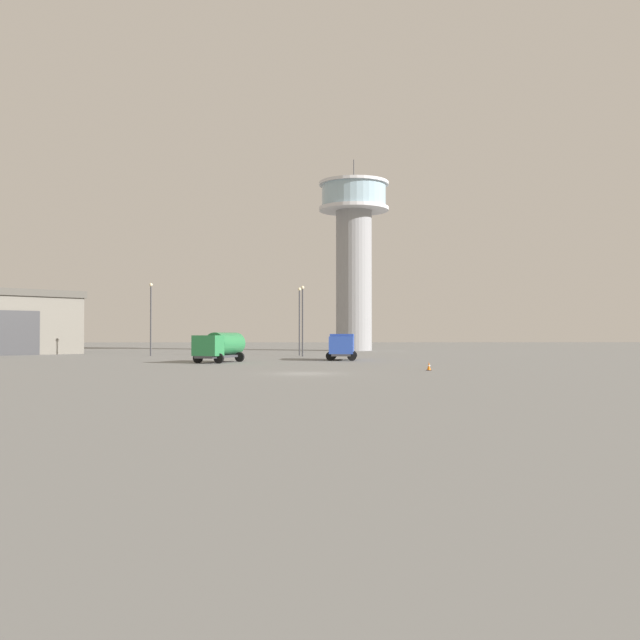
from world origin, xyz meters
TOP-DOWN VIEW (x-y plane):
  - ground_plane at (0.00, 0.00)m, footprint 400.00×400.00m
  - control_tower at (9.94, 72.32)m, footprint 12.13×12.13m
  - truck_box_blue at (4.58, 26.99)m, footprint 3.74×6.28m
  - truck_fuel_tanker_green at (-8.20, 21.00)m, footprint 4.90×7.41m
  - light_post_east at (0.11, 43.97)m, footprint 0.44×0.44m
  - light_post_north at (-19.54, 43.59)m, footprint 0.44×0.44m
  - light_post_centre at (0.46, 40.07)m, footprint 0.44×0.44m
  - traffic_cone_near_left at (9.80, 4.02)m, footprint 0.36×0.36m

SIDE VIEW (x-z plane):
  - ground_plane at x=0.00m, z-range 0.00..0.00m
  - traffic_cone_near_left at x=9.80m, z-range 0.00..0.66m
  - truck_box_blue at x=4.58m, z-range 0.19..3.08m
  - truck_fuel_tanker_green at x=-8.20m, z-range 0.19..3.23m
  - light_post_centre at x=0.46m, z-range 0.84..9.91m
  - light_post_east at x=0.11m, z-range 0.84..9.95m
  - light_post_north at x=-19.54m, z-range 0.85..10.47m
  - control_tower at x=9.94m, z-range 1.47..34.81m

